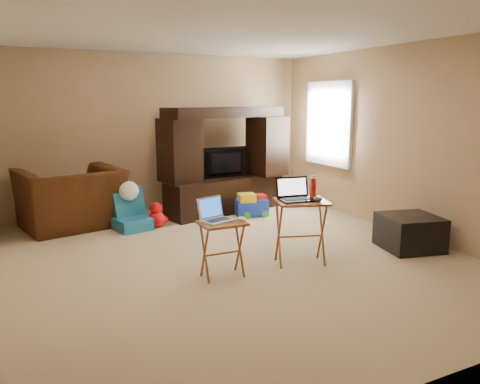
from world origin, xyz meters
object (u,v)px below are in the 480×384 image
tray_table_right (301,232)px  television (227,163)px  plush_toy (156,215)px  mouse_right (318,199)px  recliner (71,198)px  entertainment_center (226,160)px  laptop_right (298,190)px  water_bottle (313,188)px  tray_table_left (222,250)px  push_toy (252,204)px  ottoman (410,232)px  laptop_left (218,210)px  mouse_left (242,219)px  child_rocker (132,209)px

tray_table_right → television: bearing=101.7°
plush_toy → mouse_right: 2.59m
recliner → tray_table_right: (2.06, -2.67, -0.07)m
entertainment_center → tray_table_right: size_ratio=2.87×
laptop_right → water_bottle: size_ratio=1.70×
tray_table_left → recliner: bearing=114.3°
recliner → laptop_right: 3.36m
push_toy → laptop_right: (-0.56, -2.11, 0.64)m
ottoman → laptop_left: 2.50m
ottoman → mouse_right: (-1.35, 0.03, 0.54)m
entertainment_center → laptop_left: entertainment_center is taller
recliner → plush_toy: bearing=141.7°
plush_toy → mouse_left: 2.26m
recliner → water_bottle: 3.46m
laptop_left → laptop_right: bearing=-17.7°
mouse_right → entertainment_center: bearing=86.8°
laptop_right → entertainment_center: bearing=91.7°
entertainment_center → television: bearing=-103.2°
television → tray_table_left: bearing=60.7°
tray_table_left → mouse_left: bearing=-19.5°
entertainment_center → laptop_right: 2.58m
entertainment_center → mouse_right: (-0.15, -2.70, -0.09)m
plush_toy → laptop_left: laptop_left is taller
laptop_left → plush_toy: bearing=74.6°
plush_toy → mouse_left: mouse_left is taller
entertainment_center → child_rocker: 1.75m
recliner → entertainment_center: bearing=165.5°
laptop_left → water_bottle: bearing=-14.4°
push_toy → tray_table_right: 2.20m
child_rocker → mouse_left: bearing=-87.9°
television → laptop_right: 2.54m
water_bottle → television: bearing=88.1°
ottoman → mouse_left: bearing=177.7°
tray_table_left → water_bottle: 1.25m
television → tray_table_right: television is taller
ottoman → laptop_right: size_ratio=1.71×
child_rocker → tray_table_left: size_ratio=1.02×
push_toy → tray_table_left: size_ratio=0.86×
child_rocker → plush_toy: child_rocker is taller
push_toy → ottoman: size_ratio=0.78×
push_toy → plush_toy: bearing=-168.6°
tray_table_right → laptop_right: laptop_right is taller
recliner → mouse_right: recliner is taller
entertainment_center → push_toy: size_ratio=4.09×
plush_toy → water_bottle: water_bottle is taller
laptop_right → mouse_left: bearing=-164.8°
water_bottle → mouse_left: bearing=-171.7°
child_rocker → water_bottle: water_bottle is taller
television → plush_toy: bearing=13.3°
child_rocker → laptop_right: 2.57m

